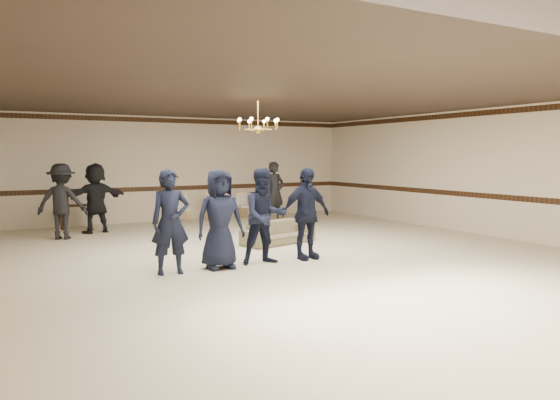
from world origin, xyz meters
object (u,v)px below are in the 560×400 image
at_px(settee, 278,232).
at_px(adult_right, 275,192).
at_px(chandelier, 258,114).
at_px(boy_c, 265,216).
at_px(banquet_chair_right, 244,206).
at_px(boy_d, 306,213).
at_px(banquet_chair_left, 183,209).
at_px(banquet_chair_mid, 214,207).
at_px(boy_a, 170,222).
at_px(boy_b, 220,219).
at_px(console_table, 76,217).
at_px(adult_left, 62,201).
at_px(adult_mid, 95,198).

xyz_separation_m(settee, adult_right, (1.77, 3.40, 0.65)).
distance_m(chandelier, boy_c, 2.41).
relative_size(adult_right, banquet_chair_right, 2.16).
distance_m(boy_d, banquet_chair_left, 6.51).
distance_m(chandelier, banquet_chair_mid, 5.86).
bearing_deg(boy_a, banquet_chair_mid, 67.51).
relative_size(settee, adult_right, 0.97).
bearing_deg(boy_b, settee, 41.35).
relative_size(boy_a, console_table, 2.23).
distance_m(adult_right, banquet_chair_left, 2.80).
xyz_separation_m(boy_b, banquet_chair_mid, (2.51, 6.49, -0.47)).
height_order(boy_b, settee, boy_b).
relative_size(boy_c, console_table, 2.23).
relative_size(boy_c, boy_d, 1.00).
bearing_deg(chandelier, adult_left, 133.21).
height_order(boy_c, console_table, boy_c).
relative_size(adult_mid, banquet_chair_left, 2.16).
bearing_deg(adult_right, banquet_chair_mid, 126.70).
xyz_separation_m(boy_d, console_table, (-3.29, 6.69, -0.56)).
height_order(boy_d, console_table, boy_d).
relative_size(chandelier, banquet_chair_right, 1.11).
bearing_deg(banquet_chair_mid, boy_c, -100.46).
bearing_deg(adult_left, adult_right, -152.18).
relative_size(chandelier, boy_a, 0.53).
xyz_separation_m(adult_left, banquet_chair_right, (5.54, 1.54, -0.49)).
xyz_separation_m(settee, adult_left, (-4.23, 3.10, 0.65)).
xyz_separation_m(adult_left, banquet_chair_mid, (4.54, 1.54, -0.49)).
bearing_deg(banquet_chair_left, banquet_chair_right, 5.58).
height_order(chandelier, boy_b, chandelier).
relative_size(boy_b, console_table, 2.23).
distance_m(adult_right, banquet_chair_right, 1.41).
distance_m(boy_a, banquet_chair_mid, 7.34).
relative_size(chandelier, boy_d, 0.53).
height_order(boy_c, banquet_chair_left, boy_c).
distance_m(boy_a, banquet_chair_left, 6.94).
bearing_deg(adult_left, boy_d, 152.73).
bearing_deg(banquet_chair_right, chandelier, -114.46).
height_order(boy_c, banquet_chair_right, boy_c).
bearing_deg(adult_mid, banquet_chair_right, 178.60).
bearing_deg(boy_d, banquet_chair_mid, 82.24).
relative_size(boy_a, adult_mid, 0.98).
bearing_deg(adult_mid, boy_a, 80.68).
distance_m(boy_d, banquet_chair_mid, 6.54).
xyz_separation_m(boy_a, boy_d, (2.70, 0.00, 0.00)).
bearing_deg(banquet_chair_left, settee, -75.96).
relative_size(boy_c, banquet_chair_right, 2.12).
height_order(adult_mid, banquet_chair_left, adult_mid).
bearing_deg(adult_right, adult_left, 170.02).
relative_size(settee, banquet_chair_mid, 2.10).
distance_m(banquet_chair_mid, console_table, 4.01).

